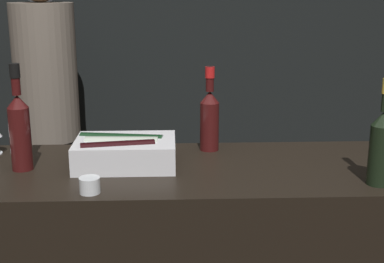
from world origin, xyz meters
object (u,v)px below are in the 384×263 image
ice_bin_with_bottles (124,151)px  champagne_bottle (381,145)px  person_in_hoodie (48,97)px  person_blond_tee (48,106)px  candle_votive (90,185)px  red_wine_bottle_black_foil (20,127)px  red_wine_bottle_tall (210,116)px

ice_bin_with_bottles → champagne_bottle: 0.85m
person_in_hoodie → person_blond_tee: bearing=21.7°
candle_votive → red_wine_bottle_black_foil: bearing=138.8°
champagne_bottle → red_wine_bottle_tall: champagne_bottle is taller
champagne_bottle → person_blond_tee: bearing=135.9°
red_wine_bottle_black_foil → person_blond_tee: size_ratio=0.21×
ice_bin_with_bottles → person_in_hoodie: 1.53m
red_wine_bottle_black_foil → person_in_hoodie: person_in_hoodie is taller
champagne_bottle → red_wine_bottle_black_foil: (-1.17, 0.19, 0.02)m
champagne_bottle → red_wine_bottle_tall: size_ratio=1.05×
person_in_hoodie → candle_votive: bearing=25.5°
champagne_bottle → red_wine_bottle_tall: bearing=142.3°
ice_bin_with_bottles → candle_votive: ice_bin_with_bottles is taller
ice_bin_with_bottles → person_in_hoodie: size_ratio=0.20×
candle_votive → red_wine_bottle_black_foil: size_ratio=0.17×
person_in_hoodie → person_blond_tee: person_blond_tee is taller
red_wine_bottle_black_foil → red_wine_bottle_tall: bearing=17.2°
champagne_bottle → person_blond_tee: person_blond_tee is taller
champagne_bottle → person_in_hoodie: size_ratio=0.20×
candle_votive → red_wine_bottle_tall: red_wine_bottle_tall is taller
ice_bin_with_bottles → person_in_hoodie: bearing=112.3°
champagne_bottle → person_blond_tee: 1.84m
champagne_bottle → person_in_hoodie: person_in_hoodie is taller
ice_bin_with_bottles → person_in_hoodie: (-0.58, 1.41, -0.09)m
ice_bin_with_bottles → red_wine_bottle_black_foil: bearing=-175.4°
person_blond_tee → ice_bin_with_bottles: bearing=-17.5°
candle_votive → red_wine_bottle_black_foil: 0.37m
candle_votive → champagne_bottle: bearing=2.4°
ice_bin_with_bottles → champagne_bottle: size_ratio=1.03×
candle_votive → champagne_bottle: size_ratio=0.19×
person_in_hoodie → ice_bin_with_bottles: bearing=31.3°
ice_bin_with_bottles → red_wine_bottle_black_foil: (-0.35, -0.03, 0.09)m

